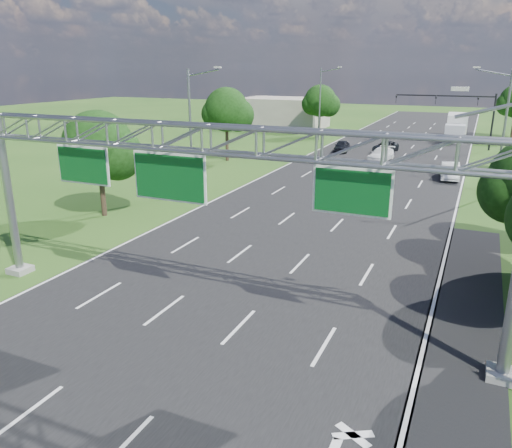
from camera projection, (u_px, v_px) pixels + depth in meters
The scene contains 17 objects.
ground at pixel (326, 209), 37.12m from camera, with size 220.00×220.00×0.00m, color #224815.
road at pixel (326, 209), 37.12m from camera, with size 18.00×180.00×0.02m, color black.
road_flare at pixel (463, 342), 19.22m from camera, with size 3.00×30.00×0.02m, color black.
sign_gantry at pixel (209, 155), 19.25m from camera, with size 23.50×1.00×9.56m.
traffic_signal at pixel (464, 108), 63.10m from camera, with size 12.21×0.24×7.00m.
streetlight_l_near at pixel (192, 126), 39.85m from camera, with size 2.97×0.22×10.16m.
streetlight_l_far at pixel (321, 101), 70.30m from camera, with size 2.97×0.22×10.16m.
streetlight_r_mid at pixel (502, 127), 39.73m from camera, with size 2.97×0.22×10.16m.
tree_verge_la at pixel (100, 149), 34.19m from camera, with size 5.76×4.80×7.40m.
tree_verge_lb at pixel (227, 112), 54.78m from camera, with size 5.76×4.80×8.06m.
tree_verge_lc at pixel (321, 102), 75.50m from camera, with size 5.76×4.80×7.62m.
building_left at pixel (283, 113), 86.71m from camera, with size 14.00×10.00×5.00m, color gray.
car_queue_a at pixel (381, 154), 56.11m from camera, with size 2.00×4.92×1.43m, color white.
car_queue_b at pixel (385, 147), 61.60m from camera, with size 2.23×4.84×1.34m, color black.
car_queue_c at pixel (342, 146), 62.01m from camera, with size 1.65×4.09×1.39m, color black.
car_queue_d at pixel (450, 171), 47.03m from camera, with size 1.60×4.59×1.51m, color white.
box_truck at pixel (456, 127), 72.51m from camera, with size 3.01×9.49×3.56m.
Camera 1 is at (9.84, -4.74, 10.14)m, focal length 35.00 mm.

